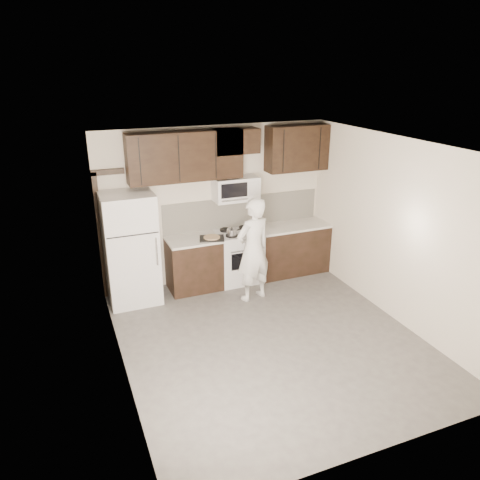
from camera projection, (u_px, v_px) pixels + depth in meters
floor at (270, 339)px, 6.59m from camera, size 4.50×4.50×0.00m
back_wall at (216, 205)px, 8.06m from camera, size 4.00×0.00×4.00m
ceiling at (275, 147)px, 5.63m from camera, size 4.50×4.50×0.00m
counter_run at (254, 254)px, 8.32m from camera, size 2.95×0.64×0.91m
stove at (238, 256)px, 8.21m from camera, size 0.76×0.66×0.94m
backsplash at (243, 211)px, 8.29m from camera, size 2.90×0.02×0.54m
upper_cabinets at (230, 152)px, 7.65m from camera, size 3.48×0.35×0.78m
microwave at (236, 189)px, 7.89m from camera, size 0.76×0.42×0.40m
refrigerator at (131, 249)px, 7.37m from camera, size 0.80×0.76×1.80m
door_trim at (102, 225)px, 7.39m from camera, size 0.50×0.08×2.12m
saucepan at (232, 233)px, 7.84m from camera, size 0.28×0.17×0.16m
baking_tray at (212, 238)px, 7.74m from camera, size 0.47×0.41×0.02m
pizza at (212, 237)px, 7.73m from camera, size 0.34×0.34×0.02m
person at (253, 250)px, 7.44m from camera, size 0.71×0.56×1.72m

